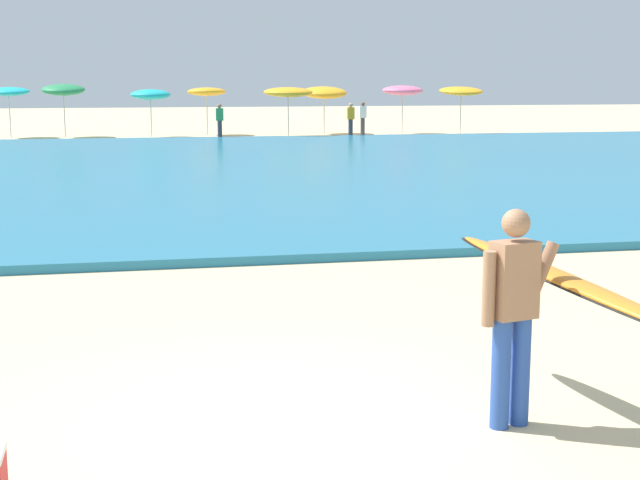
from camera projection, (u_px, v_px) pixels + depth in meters
name	position (u px, v px, depth m)	size (l,w,h in m)	color
ground_plane	(291.00, 423.00, 7.45)	(160.00, 160.00, 0.00)	beige
sea	(168.00, 170.00, 27.05)	(120.00, 28.00, 0.14)	teal
surfer_with_board	(539.00, 295.00, 7.32)	(1.22, 2.97, 1.73)	#284CA3
beach_umbrella_1	(9.00, 92.00, 42.20)	(1.86, 1.89, 2.33)	beige
beach_umbrella_2	(63.00, 90.00, 42.64)	(1.94, 1.98, 2.49)	beige
beach_umbrella_3	(150.00, 95.00, 42.67)	(1.81, 1.83, 2.21)	beige
beach_umbrella_4	(207.00, 92.00, 44.22)	(1.82, 1.82, 2.25)	beige
beach_umbrella_5	(288.00, 92.00, 42.26)	(2.23, 2.24, 2.31)	beige
beach_umbrella_6	(324.00, 93.00, 45.19)	(2.21, 2.25, 2.36)	beige
beach_umbrella_7	(403.00, 90.00, 45.18)	(1.96, 1.97, 2.35)	beige
beach_umbrella_8	(461.00, 91.00, 44.32)	(2.07, 2.09, 2.34)	beige
beachgoer_near_row_left	(363.00, 118.00, 43.80)	(0.32, 0.20, 1.58)	#383842
beachgoer_near_row_mid	(351.00, 119.00, 42.23)	(0.32, 0.20, 1.58)	#383842
beachgoer_near_row_right	(220.00, 121.00, 40.94)	(0.32, 0.20, 1.58)	#383842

